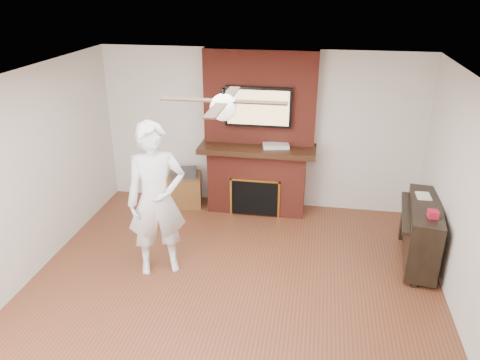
% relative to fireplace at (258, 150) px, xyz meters
% --- Properties ---
extents(room_shell, '(5.36, 5.86, 2.86)m').
position_rel_fireplace_xyz_m(room_shell, '(0.00, -2.55, 0.25)').
color(room_shell, '#582C1A').
rests_on(room_shell, ground).
extents(fireplace, '(1.78, 0.64, 2.50)m').
position_rel_fireplace_xyz_m(fireplace, '(0.00, 0.00, 0.00)').
color(fireplace, maroon).
rests_on(fireplace, ground).
extents(tv, '(1.00, 0.08, 0.60)m').
position_rel_fireplace_xyz_m(tv, '(0.00, -0.05, 0.68)').
color(tv, black).
rests_on(tv, fireplace).
extents(ceiling_fan, '(1.21, 1.21, 0.31)m').
position_rel_fireplace_xyz_m(ceiling_fan, '(-0.00, -2.55, 1.34)').
color(ceiling_fan, black).
rests_on(ceiling_fan, room_shell).
extents(person, '(0.85, 0.73, 1.95)m').
position_rel_fireplace_xyz_m(person, '(-0.97, -1.94, -0.02)').
color(person, silver).
rests_on(person, ground).
extents(side_table, '(0.63, 0.63, 0.60)m').
position_rel_fireplace_xyz_m(side_table, '(-1.19, -0.07, -0.72)').
color(side_table, brown).
rests_on(side_table, ground).
extents(piano, '(0.63, 1.31, 0.92)m').
position_rel_fireplace_xyz_m(piano, '(2.30, -1.21, -0.55)').
color(piano, black).
rests_on(piano, ground).
extents(cable_box, '(0.43, 0.30, 0.06)m').
position_rel_fireplace_xyz_m(cable_box, '(0.28, -0.10, 0.11)').
color(cable_box, silver).
rests_on(cable_box, fireplace).
extents(candle_orange, '(0.07, 0.07, 0.10)m').
position_rel_fireplace_xyz_m(candle_orange, '(-0.25, -0.19, -0.94)').
color(candle_orange, '#BA4415').
rests_on(candle_orange, ground).
extents(candle_green, '(0.07, 0.07, 0.09)m').
position_rel_fireplace_xyz_m(candle_green, '(-0.04, -0.18, -0.95)').
color(candle_green, '#428234').
rests_on(candle_green, ground).
extents(candle_cream, '(0.08, 0.08, 0.13)m').
position_rel_fireplace_xyz_m(candle_cream, '(0.10, -0.22, -0.93)').
color(candle_cream, '#FFE3CA').
rests_on(candle_cream, ground).
extents(candle_blue, '(0.06, 0.06, 0.08)m').
position_rel_fireplace_xyz_m(candle_blue, '(0.22, -0.16, -0.95)').
color(candle_blue, teal).
rests_on(candle_blue, ground).
extents(candle_cream_extra, '(0.08, 0.08, 0.13)m').
position_rel_fireplace_xyz_m(candle_cream_extra, '(-0.09, -0.22, -0.93)').
color(candle_cream_extra, '#E6EFBE').
rests_on(candle_cream_extra, ground).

